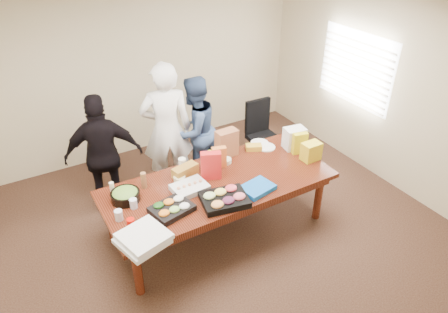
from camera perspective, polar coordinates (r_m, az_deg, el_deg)
floor at (r=5.51m, az=-0.69°, el=-9.99°), size 5.50×5.00×0.02m
ceiling at (r=4.22m, az=-0.94°, el=18.70°), size 5.50×5.00×0.02m
wall_back at (r=6.81m, az=-11.49°, el=11.33°), size 5.50×0.04×2.70m
wall_front at (r=3.26m, az=22.61°, el=-16.81°), size 5.50×0.04×2.70m
wall_right at (r=6.40m, az=21.38°, el=8.39°), size 0.04×5.00×2.70m
window_panel at (r=6.68m, az=17.58°, el=11.45°), size 0.03×1.40×1.10m
window_blinds at (r=6.65m, az=17.34°, el=11.41°), size 0.04×1.36×1.00m
conference_table at (r=5.27m, az=-0.72°, el=-6.87°), size 2.80×1.20×0.75m
office_chair at (r=6.55m, az=5.49°, el=2.79°), size 0.53×0.53×1.00m
person_center at (r=5.77m, az=-7.85°, el=3.65°), size 0.81×0.65×1.94m
person_right at (r=6.05m, az=-4.06°, el=3.58°), size 0.96×0.86×1.62m
person_left at (r=5.60m, az=-16.13°, el=0.17°), size 1.06×0.67×1.69m
veggie_tray at (r=4.62m, az=-7.17°, el=-7.14°), size 0.49×0.42×0.07m
fruit_tray at (r=4.70m, az=0.05°, el=-5.94°), size 0.58×0.50×0.08m
sheet_cake at (r=4.90m, az=-4.72°, el=-4.29°), size 0.42×0.33×0.07m
salad_bowl at (r=4.86m, az=-13.37°, el=-5.30°), size 0.42×0.42×0.11m
chip_bag_blue at (r=4.91m, az=4.57°, el=-4.34°), size 0.43×0.35×0.06m
chip_bag_red at (r=5.02m, az=-1.80°, el=-1.25°), size 0.27×0.19×0.36m
chip_bag_yellow at (r=5.63m, az=10.34°, el=1.80°), size 0.21×0.12×0.30m
chip_bag_orange at (r=5.25m, az=-0.68°, el=-0.10°), size 0.20×0.12×0.28m
mayo_jar at (r=5.27m, az=-5.75°, el=-1.00°), size 0.11×0.11×0.15m
mustard_bottle at (r=5.39m, az=-1.96°, el=0.07°), size 0.06×0.06×0.16m
dressing_bottle at (r=4.98m, az=-10.95°, el=-3.23°), size 0.07×0.07×0.21m
ranch_bottle at (r=4.97m, az=-15.09°, el=-4.26°), size 0.05×0.05×0.16m
banana_bunch at (r=5.68m, az=4.10°, el=1.28°), size 0.25×0.21×0.07m
bread_loaf at (r=5.15m, az=-5.34°, el=-1.97°), size 0.35×0.21×0.13m
kraft_bag at (r=5.46m, az=0.38°, el=1.84°), size 0.29×0.18×0.37m
red_cup at (r=4.47m, az=-12.66°, el=-8.94°), size 0.10×0.10×0.11m
clear_cup_a at (r=4.59m, az=-14.24°, el=-7.81°), size 0.09×0.09×0.12m
clear_cup_b at (r=4.72m, az=-12.32°, el=-6.31°), size 0.10×0.10×0.12m
pizza_box_lower at (r=4.29m, az=-11.14°, el=-11.30°), size 0.53×0.53×0.05m
pizza_box_upper at (r=4.27m, az=-10.94°, el=-10.66°), size 0.53×0.53×0.05m
plate_a at (r=5.76m, az=5.80°, el=1.30°), size 0.28×0.28×0.01m
plate_b at (r=5.84m, az=4.90°, el=1.85°), size 0.28×0.28×0.02m
dip_bowl_a at (r=5.39m, az=0.25°, el=-0.58°), size 0.19×0.19×0.06m
dip_bowl_b at (r=5.08m, az=-6.12°, el=-3.02°), size 0.16×0.16×0.06m
grocery_bag_white at (r=5.74m, az=9.62°, el=2.50°), size 0.31×0.24×0.30m
grocery_bag_yellow at (r=5.53m, az=11.86°, el=0.70°), size 0.25×0.17×0.24m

